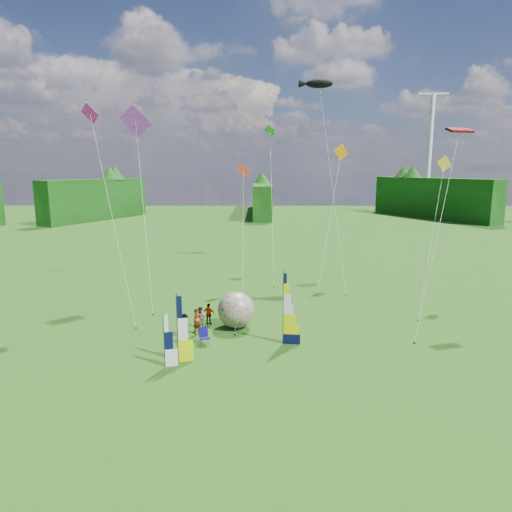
{
  "coord_description": "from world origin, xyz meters",
  "views": [
    {
      "loc": [
        -0.85,
        -23.43,
        10.79
      ],
      "look_at": [
        -1.0,
        4.0,
        5.5
      ],
      "focal_mm": 32.0,
      "sensor_mm": 36.0,
      "label": 1
    }
  ],
  "objects_px": {
    "side_banner_left": "(177,330)",
    "camp_chair": "(204,337)",
    "feather_banner_main": "(283,309)",
    "kite_whale": "(332,173)",
    "spectator_d": "(209,314)",
    "spectator_a": "(197,322)",
    "side_banner_far": "(164,341)",
    "spectator_c": "(184,325)",
    "bol_inflatable": "(236,310)",
    "spectator_b": "(201,318)"
  },
  "relations": [
    {
      "from": "feather_banner_main",
      "to": "spectator_c",
      "type": "xyz_separation_m",
      "value": [
        -6.33,
        1.2,
        -1.5
      ]
    },
    {
      "from": "side_banner_left",
      "to": "bol_inflatable",
      "type": "height_order",
      "value": "side_banner_left"
    },
    {
      "from": "bol_inflatable",
      "to": "spectator_b",
      "type": "xyz_separation_m",
      "value": [
        -2.39,
        -0.17,
        -0.5
      ]
    },
    {
      "from": "spectator_c",
      "to": "spectator_d",
      "type": "relative_size",
      "value": 1.0
    },
    {
      "from": "camp_chair",
      "to": "side_banner_left",
      "type": "bearing_deg",
      "value": -135.51
    },
    {
      "from": "feather_banner_main",
      "to": "side_banner_left",
      "type": "relative_size",
      "value": 1.17
    },
    {
      "from": "spectator_a",
      "to": "bol_inflatable",
      "type": "bearing_deg",
      "value": -15.49
    },
    {
      "from": "side_banner_far",
      "to": "kite_whale",
      "type": "xyz_separation_m",
      "value": [
        11.99,
        19.7,
        8.85
      ]
    },
    {
      "from": "spectator_c",
      "to": "spectator_d",
      "type": "bearing_deg",
      "value": -34.65
    },
    {
      "from": "side_banner_far",
      "to": "kite_whale",
      "type": "distance_m",
      "value": 24.71
    },
    {
      "from": "bol_inflatable",
      "to": "camp_chair",
      "type": "distance_m",
      "value": 3.73
    },
    {
      "from": "feather_banner_main",
      "to": "camp_chair",
      "type": "xyz_separation_m",
      "value": [
        -4.87,
        -0.21,
        -1.72
      ]
    },
    {
      "from": "spectator_a",
      "to": "kite_whale",
      "type": "xyz_separation_m",
      "value": [
        10.88,
        14.57,
        9.51
      ]
    },
    {
      "from": "spectator_b",
      "to": "spectator_c",
      "type": "bearing_deg",
      "value": -116.09
    },
    {
      "from": "kite_whale",
      "to": "camp_chair",
      "type": "bearing_deg",
      "value": -116.88
    },
    {
      "from": "feather_banner_main",
      "to": "camp_chair",
      "type": "bearing_deg",
      "value": -171.77
    },
    {
      "from": "side_banner_far",
      "to": "spectator_b",
      "type": "distance_m",
      "value": 6.4
    },
    {
      "from": "spectator_b",
      "to": "camp_chair",
      "type": "bearing_deg",
      "value": -76.32
    },
    {
      "from": "side_banner_left",
      "to": "spectator_b",
      "type": "xyz_separation_m",
      "value": [
        0.61,
        5.57,
        -1.18
      ]
    },
    {
      "from": "feather_banner_main",
      "to": "spectator_d",
      "type": "relative_size",
      "value": 2.93
    },
    {
      "from": "feather_banner_main",
      "to": "bol_inflatable",
      "type": "distance_m",
      "value": 4.39
    },
    {
      "from": "spectator_a",
      "to": "camp_chair",
      "type": "bearing_deg",
      "value": -112.7
    },
    {
      "from": "spectator_a",
      "to": "camp_chair",
      "type": "distance_m",
      "value": 2.05
    },
    {
      "from": "feather_banner_main",
      "to": "bol_inflatable",
      "type": "height_order",
      "value": "feather_banner_main"
    },
    {
      "from": "side_banner_far",
      "to": "spectator_c",
      "type": "relative_size",
      "value": 1.97
    },
    {
      "from": "spectator_d",
      "to": "spectator_b",
      "type": "bearing_deg",
      "value": 76.86
    },
    {
      "from": "feather_banner_main",
      "to": "spectator_d",
      "type": "xyz_separation_m",
      "value": [
        -4.99,
        3.54,
        -1.49
      ]
    },
    {
      "from": "feather_banner_main",
      "to": "spectator_b",
      "type": "xyz_separation_m",
      "value": [
        -5.45,
        2.8,
        -1.51
      ]
    },
    {
      "from": "spectator_c",
      "to": "spectator_d",
      "type": "distance_m",
      "value": 2.7
    },
    {
      "from": "spectator_a",
      "to": "spectator_c",
      "type": "xyz_separation_m",
      "value": [
        -0.77,
        -0.49,
        -0.09
      ]
    },
    {
      "from": "side_banner_left",
      "to": "camp_chair",
      "type": "xyz_separation_m",
      "value": [
        1.19,
        2.56,
        -1.39
      ]
    },
    {
      "from": "camp_chair",
      "to": "kite_whale",
      "type": "height_order",
      "value": "kite_whale"
    },
    {
      "from": "side_banner_left",
      "to": "camp_chair",
      "type": "distance_m",
      "value": 3.15
    },
    {
      "from": "spectator_b",
      "to": "spectator_d",
      "type": "distance_m",
      "value": 0.87
    },
    {
      "from": "spectator_a",
      "to": "spectator_d",
      "type": "bearing_deg",
      "value": 30.32
    },
    {
      "from": "spectator_b",
      "to": "side_banner_far",
      "type": "bearing_deg",
      "value": -98.31
    },
    {
      "from": "feather_banner_main",
      "to": "spectator_b",
      "type": "height_order",
      "value": "feather_banner_main"
    },
    {
      "from": "spectator_a",
      "to": "kite_whale",
      "type": "distance_m",
      "value": 20.52
    },
    {
      "from": "spectator_a",
      "to": "spectator_b",
      "type": "height_order",
      "value": "spectator_a"
    },
    {
      "from": "spectator_c",
      "to": "camp_chair",
      "type": "xyz_separation_m",
      "value": [
        1.46,
        -1.41,
        -0.22
      ]
    },
    {
      "from": "side_banner_far",
      "to": "kite_whale",
      "type": "bearing_deg",
      "value": 43.06
    },
    {
      "from": "bol_inflatable",
      "to": "spectator_d",
      "type": "bearing_deg",
      "value": 163.61
    },
    {
      "from": "bol_inflatable",
      "to": "kite_whale",
      "type": "height_order",
      "value": "kite_whale"
    },
    {
      "from": "side_banner_left",
      "to": "kite_whale",
      "type": "distance_m",
      "value": 23.72
    },
    {
      "from": "feather_banner_main",
      "to": "spectator_d",
      "type": "bearing_deg",
      "value": 150.44
    },
    {
      "from": "bol_inflatable",
      "to": "spectator_c",
      "type": "xyz_separation_m",
      "value": [
        -3.27,
        -1.78,
        -0.49
      ]
    },
    {
      "from": "bol_inflatable",
      "to": "camp_chair",
      "type": "height_order",
      "value": "bol_inflatable"
    },
    {
      "from": "feather_banner_main",
      "to": "side_banner_left",
      "type": "bearing_deg",
      "value": -149.66
    },
    {
      "from": "kite_whale",
      "to": "side_banner_left",
      "type": "bearing_deg",
      "value": -116.0
    },
    {
      "from": "camp_chair",
      "to": "feather_banner_main",
      "type": "bearing_deg",
      "value": -18.21
    }
  ]
}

